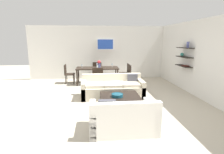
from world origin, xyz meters
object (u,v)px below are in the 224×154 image
object	(u,v)px
wine_glass_head	(97,64)
dining_chair_head	(97,70)
decorative_bowl	(117,95)
dining_table	(97,69)
centerpiece_vase	(99,64)
loveseat_white	(122,118)
coffee_table	(120,102)
dining_chair_right_near	(127,73)
dining_chair_right_far	(126,72)
dining_chair_foot	(98,77)
sofa_beige	(113,89)
wine_glass_left_far	(82,65)
dining_chair_left_far	(68,73)
wine_glass_right_far	(112,64)
wine_glass_foot	(97,66)

from	to	relation	value
wine_glass_head	dining_chair_head	bearing A→B (deg)	90.00
decorative_bowl	dining_table	bearing A→B (deg)	99.30
centerpiece_vase	loveseat_white	bearing A→B (deg)	-84.97
coffee_table	dining_chair_right_near	size ratio (longest dim) A/B	1.31
dining_chair_right_far	dining_chair_foot	size ratio (longest dim) A/B	1.00
decorative_bowl	dining_chair_foot	bearing A→B (deg)	102.53
sofa_beige	wine_glass_left_far	distance (m)	2.51
dining_chair_right_near	wine_glass_head	distance (m)	1.52
decorative_bowl	dining_chair_right_far	size ratio (longest dim) A/B	0.39
coffee_table	dining_table	size ratio (longest dim) A/B	0.60
loveseat_white	dining_chair_right_far	xyz separation A→B (m)	(0.89, 4.63, 0.21)
dining_chair_right_near	centerpiece_vase	xyz separation A→B (m)	(-1.28, 0.25, 0.43)
coffee_table	decorative_bowl	distance (m)	0.27
dining_chair_right_far	dining_chair_left_far	bearing A→B (deg)	180.00
dining_chair_foot	decorative_bowl	bearing A→B (deg)	-77.47
dining_table	dining_chair_foot	world-z (taller)	dining_chair_foot
coffee_table	dining_chair_head	distance (m)	4.01
wine_glass_right_far	dining_chair_right_near	bearing A→B (deg)	-24.39
loveseat_white	decorative_bowl	world-z (taller)	loveseat_white
sofa_beige	dining_chair_right_near	xyz separation A→B (m)	(0.85, 1.82, 0.21)
sofa_beige	centerpiece_vase	size ratio (longest dim) A/B	6.61
decorative_bowl	dining_chair_left_far	size ratio (longest dim) A/B	0.39
decorative_bowl	centerpiece_vase	xyz separation A→B (m)	(-0.44, 3.24, 0.50)
dining_table	wine_glass_left_far	distance (m)	0.73
dining_chair_right_near	decorative_bowl	bearing A→B (deg)	-105.77
decorative_bowl	wine_glass_right_far	bearing A→B (deg)	86.83
coffee_table	wine_glass_right_far	distance (m)	3.29
dining_chair_right_far	wine_glass_right_far	bearing A→B (deg)	-172.50
dining_chair_left_far	wine_glass_foot	size ratio (longest dim) A/B	5.54
decorative_bowl	dining_table	size ratio (longest dim) A/B	0.18
sofa_beige	wine_glass_right_far	distance (m)	2.21
decorative_bowl	wine_glass_head	distance (m)	3.62
wine_glass_left_far	wine_glass_foot	distance (m)	0.85
sofa_beige	dining_chair_left_far	xyz separation A→B (m)	(-1.88, 2.21, 0.21)
dining_chair_head	wine_glass_left_far	bearing A→B (deg)	-133.93
dining_chair_head	dining_chair_right_far	distance (m)	1.51
loveseat_white	wine_glass_left_far	size ratio (longest dim) A/B	10.32
coffee_table	dining_table	world-z (taller)	dining_table
dining_chair_head	dining_chair_right_far	size ratio (longest dim) A/B	1.00
loveseat_white	wine_glass_foot	world-z (taller)	wine_glass_foot
sofa_beige	dining_chair_head	size ratio (longest dim) A/B	2.46
dining_chair_right_near	wine_glass_right_far	distance (m)	0.82
dining_chair_left_far	centerpiece_vase	distance (m)	1.52
wine_glass_foot	dining_chair_right_far	bearing A→B (deg)	22.45
wine_glass_head	sofa_beige	bearing A→B (deg)	-77.84
sofa_beige	loveseat_white	xyz separation A→B (m)	(-0.03, -2.42, 0.00)
dining_chair_left_far	wine_glass_left_far	distance (m)	0.75
wine_glass_right_far	loveseat_white	bearing A→B (deg)	-92.83
dining_chair_head	dining_chair_right_far	bearing A→B (deg)	-25.22
dining_chair_right_far	dining_chair_right_near	distance (m)	0.39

